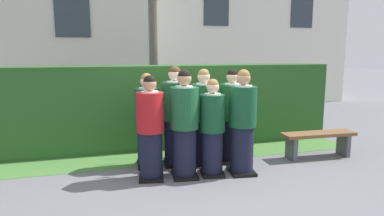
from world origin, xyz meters
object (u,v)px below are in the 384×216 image
object	(u,v)px
student_front_row_1	(184,127)
student_front_row_3	(242,125)
student_rear_row_2	(203,119)
student_rear_row_3	(232,118)
student_in_red_blazer	(151,130)
wooden_bench	(318,139)
student_rear_row_0	(147,122)
student_front_row_2	(212,130)
student_rear_row_1	(175,118)

from	to	relation	value
student_front_row_1	student_front_row_3	xyz separation A→B (m)	(0.94, -0.10, -0.00)
student_rear_row_2	student_rear_row_3	bearing A→B (deg)	-4.74
student_in_red_blazer	wooden_bench	size ratio (longest dim) A/B	1.14
student_front_row_1	wooden_bench	world-z (taller)	student_front_row_1
student_front_row_1	student_rear_row_2	distance (m)	0.74
student_rear_row_0	wooden_bench	bearing A→B (deg)	-7.58
student_rear_row_2	student_rear_row_3	xyz separation A→B (m)	(0.52, -0.04, -0.00)
student_rear_row_0	student_in_red_blazer	bearing A→B (deg)	-94.10
student_in_red_blazer	student_rear_row_0	size ratio (longest dim) A/B	1.00
student_front_row_2	student_rear_row_0	world-z (taller)	student_rear_row_0
student_rear_row_0	student_rear_row_3	size ratio (longest dim) A/B	0.97
student_front_row_1	student_front_row_3	distance (m)	0.94
student_in_red_blazer	student_front_row_3	world-z (taller)	student_front_row_3
student_in_red_blazer	student_rear_row_0	distance (m)	0.62
student_front_row_2	student_rear_row_3	size ratio (longest dim) A/B	0.93
student_rear_row_2	student_front_row_3	bearing A→B (deg)	-55.93
student_front_row_1	student_rear_row_1	bearing A→B (deg)	90.03
student_front_row_3	student_rear_row_3	world-z (taller)	student_front_row_3
student_rear_row_2	student_front_row_1	bearing A→B (deg)	-131.55
student_rear_row_0	student_rear_row_2	distance (m)	0.98
student_front_row_1	student_rear_row_3	bearing A→B (deg)	26.90
student_in_red_blazer	student_rear_row_3	bearing A→B (deg)	16.43
student_front_row_3	student_rear_row_1	world-z (taller)	student_rear_row_1
student_rear_row_3	wooden_bench	size ratio (longest dim) A/B	1.18
student_front_row_3	student_rear_row_1	distance (m)	1.19
student_in_red_blazer	student_front_row_2	xyz separation A→B (m)	(0.98, -0.09, -0.03)
student_front_row_3	student_rear_row_2	world-z (taller)	student_front_row_3
student_rear_row_2	student_rear_row_3	distance (m)	0.52
student_rear_row_1	student_rear_row_2	size ratio (longest dim) A/B	1.03
student_in_red_blazer	wooden_bench	distance (m)	3.22
student_front_row_1	student_front_row_3	bearing A→B (deg)	-6.31
student_rear_row_1	student_rear_row_3	bearing A→B (deg)	-6.61
student_in_red_blazer	student_front_row_1	xyz separation A→B (m)	(0.52, -0.06, 0.04)
student_front_row_1	student_rear_row_2	size ratio (longest dim) A/B	1.01
student_in_red_blazer	student_front_row_3	bearing A→B (deg)	-6.40
student_rear_row_3	wooden_bench	bearing A→B (deg)	-8.59
student_rear_row_2	student_rear_row_3	size ratio (longest dim) A/B	1.01
student_rear_row_2	wooden_bench	xyz separation A→B (m)	(2.17, -0.29, -0.45)
student_front_row_3	wooden_bench	bearing A→B (deg)	12.07
student_front_row_1	student_front_row_2	world-z (taller)	student_front_row_1
student_front_row_1	student_front_row_3	world-z (taller)	student_front_row_1
student_front_row_2	wooden_bench	bearing A→B (deg)	7.64
student_rear_row_2	student_in_red_blazer	bearing A→B (deg)	-154.01
student_rear_row_3	student_rear_row_0	bearing A→B (deg)	173.55
student_front_row_2	student_rear_row_3	world-z (taller)	student_rear_row_3
student_rear_row_3	student_front_row_1	bearing A→B (deg)	-153.10
student_rear_row_1	student_rear_row_2	world-z (taller)	student_rear_row_1
student_rear_row_0	student_rear_row_1	world-z (taller)	student_rear_row_1
wooden_bench	student_front_row_2	bearing A→B (deg)	-172.36
student_rear_row_0	student_rear_row_3	bearing A→B (deg)	-6.45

